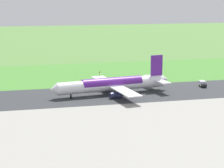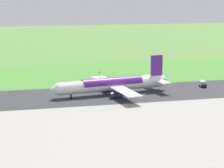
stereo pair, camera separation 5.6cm
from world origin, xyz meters
name	(u,v)px [view 1 (the left image)]	position (x,y,z in m)	size (l,w,h in m)	color
ground_plane	(120,94)	(0.00, 0.00, 0.00)	(800.00, 800.00, 0.00)	#547F3D
runway_asphalt	(120,94)	(0.00, 0.00, 0.03)	(600.00, 34.38, 0.06)	#2D3033
apron_concrete	(160,129)	(0.00, 50.56, 0.03)	(440.00, 110.00, 0.05)	gray
grass_verge_foreground	(99,75)	(0.00, -43.83, 0.02)	(600.00, 80.00, 0.04)	#478534
airliner_main	(113,84)	(3.24, -0.05, 4.35)	(54.07, 44.41, 15.88)	white
service_truck_baggage	(203,84)	(-40.65, -5.05, 1.40)	(3.14, 6.08, 2.65)	black
no_stopping_sign	(100,74)	(0.74, -39.88, 1.59)	(0.60, 0.10, 2.69)	slate
traffic_cone_orange	(89,74)	(4.92, -47.22, 0.28)	(0.40, 0.40, 0.55)	orange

